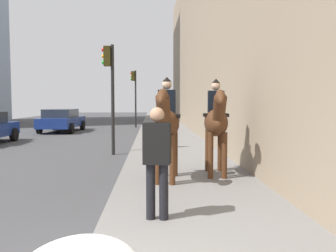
% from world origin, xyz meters
% --- Properties ---
extents(mounted_horse_near, '(2.15, 0.75, 2.34)m').
position_xyz_m(mounted_horse_near, '(4.59, -1.12, 1.43)').
color(mounted_horse_near, '#4C2B16').
rests_on(mounted_horse_near, sidewalk_slab).
extents(mounted_horse_far, '(2.15, 0.68, 2.34)m').
position_xyz_m(mounted_horse_far, '(5.15, -2.35, 1.43)').
color(mounted_horse_far, '#4C2B16').
rests_on(mounted_horse_far, sidewalk_slab).
extents(pedestrian_greeting, '(0.32, 0.44, 1.70)m').
position_xyz_m(pedestrian_greeting, '(1.96, -0.88, 1.10)').
color(pedestrian_greeting, black).
rests_on(pedestrian_greeting, sidewalk_slab).
extents(car_near_lane, '(4.64, 2.26, 1.44)m').
position_xyz_m(car_near_lane, '(19.40, 4.89, 0.76)').
color(car_near_lane, navy).
rests_on(car_near_lane, ground).
extents(traffic_light_near_curb, '(0.20, 0.44, 3.90)m').
position_xyz_m(traffic_light_near_curb, '(9.42, 0.68, 2.61)').
color(traffic_light_near_curb, black).
rests_on(traffic_light_near_curb, ground).
extents(traffic_light_far_curb, '(0.20, 0.44, 4.18)m').
position_xyz_m(traffic_light_far_curb, '(23.10, 0.49, 2.78)').
color(traffic_light_far_curb, black).
rests_on(traffic_light_far_curb, ground).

